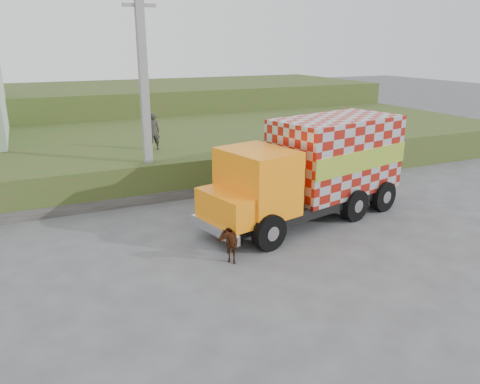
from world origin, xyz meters
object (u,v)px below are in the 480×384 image
pedestrian (153,131)px  cargo_truck (315,168)px  cow (227,240)px  utility_pole (145,95)px

pedestrian → cargo_truck: bearing=124.2°
cow → pedestrian: (0.14, 8.35, 1.73)m
cargo_truck → pedestrian: cargo_truck is taller
utility_pole → cargo_truck: utility_pole is taller
cow → cargo_truck: bearing=41.9°
utility_pole → pedestrian: size_ratio=5.02×
utility_pole → cargo_truck: 6.85m
cargo_truck → cow: cargo_truck is taller
utility_pole → cow: bearing=-84.0°
cargo_truck → cow: 4.69m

